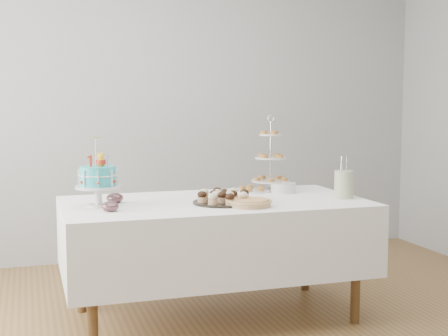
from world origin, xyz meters
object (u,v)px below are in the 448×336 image
object	(u,v)px
plate_stack	(283,188)
tiered_stand	(271,158)
jam_bowl_b	(115,198)
table	(215,235)
cupcake_tray	(223,197)
utensil_pitcher	(344,183)
jam_bowl_a	(110,207)
pastry_plate	(252,189)
birthday_cake	(98,188)
pie	(250,202)

from	to	relation	value
plate_stack	tiered_stand	bearing A→B (deg)	94.35
jam_bowl_b	table	bearing A→B (deg)	-9.63
tiered_stand	cupcake_tray	bearing A→B (deg)	-135.21
plate_stack	utensil_pitcher	xyz separation A→B (m)	(0.28, -0.36, 0.06)
table	jam_bowl_a	xyz separation A→B (m)	(-0.69, -0.20, 0.26)
table	jam_bowl_a	world-z (taller)	jam_bowl_a
plate_stack	jam_bowl_a	size ratio (longest dim) A/B	1.75
cupcake_tray	jam_bowl_a	distance (m)	0.71
table	pastry_plate	world-z (taller)	pastry_plate
tiered_stand	pastry_plate	bearing A→B (deg)	-150.80
cupcake_tray	pastry_plate	distance (m)	0.55
table	tiered_stand	world-z (taller)	tiered_stand
jam_bowl_a	jam_bowl_b	xyz separation A→B (m)	(0.07, 0.30, 0.00)
tiered_stand	jam_bowl_a	distance (m)	1.38
birthday_cake	utensil_pitcher	bearing A→B (deg)	0.90
tiered_stand	utensil_pitcher	world-z (taller)	tiered_stand
birthday_cake	jam_bowl_b	distance (m)	0.18
birthday_cake	pie	xyz separation A→B (m)	(0.87, -0.26, -0.09)
table	pastry_plate	distance (m)	0.54
table	birthday_cake	bearing A→B (deg)	-179.07
birthday_cake	pastry_plate	xyz separation A→B (m)	(1.11, 0.31, -0.10)
birthday_cake	tiered_stand	xyz separation A→B (m)	(1.28, 0.41, 0.11)
plate_stack	utensil_pitcher	bearing A→B (deg)	-51.87
pastry_plate	plate_stack	bearing A→B (deg)	-28.02
cupcake_tray	jam_bowl_a	xyz separation A→B (m)	(-0.71, -0.07, -0.01)
table	pastry_plate	size ratio (longest dim) A/B	7.72
table	birthday_cake	world-z (taller)	birthday_cake
utensil_pitcher	pastry_plate	bearing A→B (deg)	140.16
tiered_stand	table	bearing A→B (deg)	-143.76
utensil_pitcher	birthday_cake	bearing A→B (deg)	179.14
jam_bowl_a	cupcake_tray	bearing A→B (deg)	5.96
jam_bowl_b	utensil_pitcher	xyz separation A→B (m)	(1.46, -0.26, 0.07)
cupcake_tray	utensil_pitcher	bearing A→B (deg)	-2.44
table	pie	world-z (taller)	pie
tiered_stand	plate_stack	bearing A→B (deg)	-85.65
plate_stack	birthday_cake	bearing A→B (deg)	-170.72
table	cupcake_tray	distance (m)	0.30
pie	jam_bowl_b	xyz separation A→B (m)	(-0.76, 0.38, 0.01)
plate_stack	jam_bowl_a	bearing A→B (deg)	-162.47
pie	jam_bowl_b	world-z (taller)	jam_bowl_b
jam_bowl_b	plate_stack	bearing A→B (deg)	4.56
birthday_cake	utensil_pitcher	distance (m)	1.58
tiered_stand	jam_bowl_b	xyz separation A→B (m)	(-1.17, -0.29, -0.19)
cupcake_tray	jam_bowl_b	bearing A→B (deg)	160.59
cupcake_tray	tiered_stand	world-z (taller)	tiered_stand
utensil_pitcher	jam_bowl_b	bearing A→B (deg)	174.22
cupcake_tray	pie	distance (m)	0.19
birthday_cake	plate_stack	size ratio (longest dim) A/B	2.39
birthday_cake	jam_bowl_a	world-z (taller)	birthday_cake
tiered_stand	plate_stack	world-z (taller)	tiered_stand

